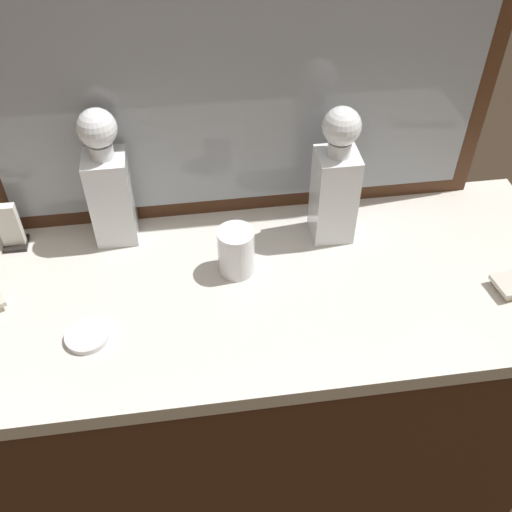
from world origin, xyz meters
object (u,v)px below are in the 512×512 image
(crystal_decanter_front, at_px, (335,188))
(porcelain_dish, at_px, (87,336))
(crystal_tumbler_front, at_px, (236,253))
(napkin_holder, at_px, (11,229))
(crystal_decanter_left, at_px, (110,190))

(crystal_decanter_front, distance_m, porcelain_dish, 0.58)
(crystal_tumbler_front, xyz_separation_m, napkin_holder, (-0.47, 0.14, -0.00))
(crystal_decanter_left, xyz_separation_m, crystal_decanter_front, (0.47, -0.06, 0.00))
(crystal_tumbler_front, relative_size, napkin_holder, 0.95)
(crystal_tumbler_front, distance_m, porcelain_dish, 0.33)
(crystal_tumbler_front, height_order, napkin_holder, napkin_holder)
(crystal_decanter_left, xyz_separation_m, porcelain_dish, (-0.05, -0.29, -0.12))
(napkin_holder, bearing_deg, crystal_tumbler_front, -16.85)
(crystal_tumbler_front, height_order, porcelain_dish, crystal_tumbler_front)
(crystal_tumbler_front, bearing_deg, crystal_decanter_front, 21.40)
(napkin_holder, bearing_deg, crystal_decanter_left, 0.70)
(crystal_decanter_front, height_order, porcelain_dish, crystal_decanter_front)
(crystal_decanter_front, bearing_deg, crystal_decanter_left, 172.84)
(crystal_decanter_front, xyz_separation_m, porcelain_dish, (-0.52, -0.23, -0.12))
(porcelain_dish, bearing_deg, napkin_holder, 120.79)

